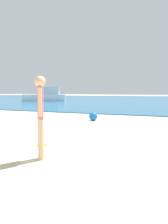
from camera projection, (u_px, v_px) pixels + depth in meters
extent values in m
cylinder|color=#DDAD84|center=(41.00, 140.00, 5.06)|extent=(0.11, 0.11, 0.85)
cylinder|color=#DDAD84|center=(41.00, 138.00, 5.21)|extent=(0.11, 0.11, 0.85)
cube|color=pink|center=(40.00, 103.00, 5.08)|extent=(0.21, 0.23, 0.64)
sphere|color=#DDAD84|center=(40.00, 81.00, 5.04)|extent=(0.23, 0.23, 0.23)
cylinder|color=#DDAD84|center=(40.00, 102.00, 4.92)|extent=(0.09, 0.09, 0.57)
cylinder|color=#DDAD84|center=(41.00, 101.00, 5.23)|extent=(0.09, 0.09, 0.57)
cylinder|color=yellow|center=(41.00, 145.00, 6.44)|extent=(0.28, 0.28, 0.03)
cube|color=white|center=(44.00, 98.00, 34.20)|extent=(6.01, 4.29, 0.93)
cube|color=silver|center=(52.00, 91.00, 34.17)|extent=(2.45, 2.11, 1.04)
sphere|color=blue|center=(93.00, 116.00, 11.88)|extent=(0.42, 0.42, 0.42)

